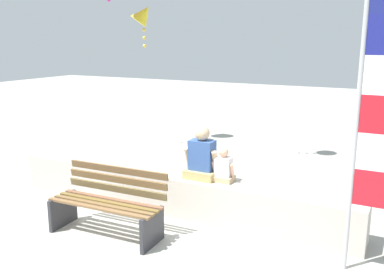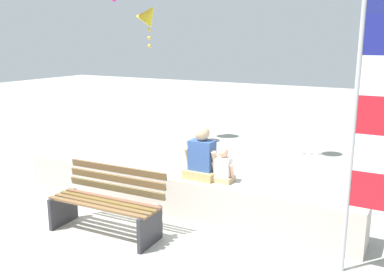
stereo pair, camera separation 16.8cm
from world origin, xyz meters
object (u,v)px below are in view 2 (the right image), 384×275
(park_bench, at_px, (108,203))
(person_adult, at_px, (202,158))
(flag_banner, at_px, (370,109))
(person_child, at_px, (223,168))
(kite_yellow, at_px, (149,15))

(park_bench, height_order, person_adult, person_adult)
(person_adult, bearing_deg, flag_banner, -15.09)
(park_bench, distance_m, person_child, 1.67)
(person_child, bearing_deg, kite_yellow, 136.93)
(flag_banner, height_order, kite_yellow, kite_yellow)
(person_child, relative_size, kite_yellow, 0.47)
(person_child, distance_m, kite_yellow, 5.34)
(person_adult, height_order, flag_banner, flag_banner)
(person_child, bearing_deg, flag_banner, -17.60)
(park_bench, xyz_separation_m, person_child, (1.19, 1.12, 0.37))
(person_child, relative_size, flag_banner, 0.16)
(person_child, height_order, kite_yellow, kite_yellow)
(flag_banner, distance_m, kite_yellow, 6.80)
(flag_banner, bearing_deg, person_adult, 164.91)
(person_adult, xyz_separation_m, kite_yellow, (-3.16, 3.27, 2.25))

